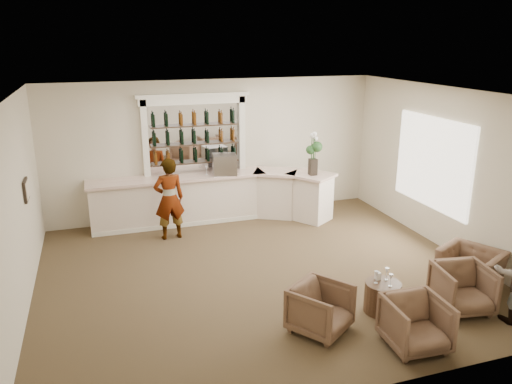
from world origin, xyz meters
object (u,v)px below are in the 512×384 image
Objects in this scene: cocktail_table at (382,297)px; sommelier at (169,199)px; armchair_center at (416,324)px; armchair_left at (321,309)px; flower_vase at (313,151)px; bar_counter at (214,198)px; armchair_right at (463,288)px; espresso_machine at (225,164)px; armchair_far at (471,267)px.

sommelier is at bearing 123.42° from cocktail_table.
armchair_center reaches higher than cocktail_table.
armchair_left is (1.55, -4.35, -0.53)m from sommelier.
armchair_center is at bearing -98.06° from flower_vase.
armchair_center is (1.47, -5.90, -0.20)m from bar_counter.
armchair_left reaches higher than cocktail_table.
armchair_right is 5.91m from espresso_machine.
sommelier is at bearing -179.28° from flower_vase.
armchair_far is at bearing 35.79° from armchair_center.
armchair_center reaches higher than armchair_far.
espresso_machine reaches higher than cocktail_table.
bar_counter is 6.08m from armchair_center.
armchair_center is at bearing -145.00° from armchair_right.
sommelier is at bearing -155.38° from armchair_far.
cocktail_table is 4.48m from flower_vase.
flower_vase is at bearing 32.19° from armchair_left.
armchair_far is (2.00, 0.34, 0.07)m from cocktail_table.
armchair_far is at bearing 52.01° from armchair_right.
cocktail_table is 0.56× the size of flower_vase.
sommelier reaches higher than armchair_right.
armchair_left is 1.35m from armchair_center.
sommelier is 3.32× the size of espresso_machine.
bar_counter reaches higher than armchair_center.
armchair_left is (-1.18, -0.20, 0.12)m from cocktail_table.
flower_vase is at bearing 175.54° from sommelier.
sommelier reaches higher than armchair_far.
armchair_center is at bearing -83.93° from armchair_far.
armchair_right is (2.42, -0.16, 0.01)m from armchair_left.
armchair_right is 0.82× the size of flower_vase.
armchair_far is at bearing -70.56° from flower_vase.
espresso_machine is at bearing -4.18° from bar_counter.
armchair_left is at bearing -106.91° from armchair_far.
armchair_far is at bearing -45.67° from espresso_machine.
armchair_right is 0.84× the size of armchair_far.
armchair_far is (0.76, 0.70, -0.06)m from armchair_right.
armchair_right is (1.24, -0.36, 0.13)m from cocktail_table.
sommelier is 1.68m from espresso_machine.
armchair_far is 4.31m from flower_vase.
sommelier reaches higher than cocktail_table.
flower_vase is at bearing -11.28° from espresso_machine.
armchair_far is (3.18, 0.54, -0.05)m from armchair_left.
sommelier is (-1.17, -0.75, 0.33)m from bar_counter.
espresso_machine is (-3.30, 4.54, 1.06)m from armchair_far.
cocktail_table is at bearing 173.24° from armchair_right.
bar_counter is at bearing 59.05° from armchair_left.
armchair_center is (-0.09, -1.00, 0.12)m from cocktail_table.
flower_vase is at bearing 106.81° from armchair_right.
espresso_machine is 0.53× the size of flower_vase.
bar_counter is 10.55× the size of espresso_machine.
armchair_far is at bearing -25.55° from armchair_left.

